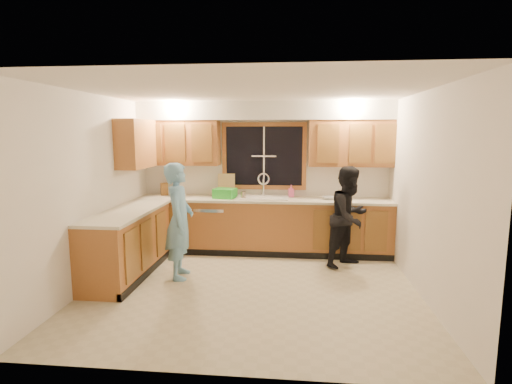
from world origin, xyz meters
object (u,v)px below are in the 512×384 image
sink (262,201)px  knife_block (164,189)px  stove (109,255)px  dishwasher (212,227)px  man (179,221)px  bowl (329,198)px  dish_crate (225,193)px  woman (349,217)px  soap_bottle (291,191)px

sink → knife_block: bearing=174.6°
sink → knife_block: 1.75m
stove → sink: bearing=45.4°
sink → dishwasher: size_ratio=1.05×
dishwasher → man: size_ratio=0.51×
bowl → dishwasher: bearing=180.0°
man → bowl: 2.48m
man → knife_block: size_ratio=7.46×
dish_crate → knife_block: bearing=169.9°
stove → knife_block: 2.07m
dish_crate → man: bearing=-108.1°
man → woman: bearing=-81.9°
man → soap_bottle: 2.13m
dish_crate → woman: bearing=-15.6°
man → knife_block: (-0.69, 1.45, 0.23)m
knife_block → stove: bearing=-121.3°
sink → soap_bottle: size_ratio=4.22×
dishwasher → stove: 2.04m
sink → dish_crate: sink is taller
dishwasher → woman: (2.20, -0.57, 0.35)m
knife_block → dish_crate: 1.12m
woman → dish_crate: bearing=118.5°
dishwasher → bowl: size_ratio=3.93×
dishwasher → man: man is taller
woman → bowl: 0.66m
stove → man: bearing=35.0°
dishwasher → bowl: bowl is taller
man → soap_bottle: (1.51, 1.48, 0.22)m
bowl → sink: bearing=179.2°
dishwasher → knife_block: size_ratio=3.83×
stove → soap_bottle: bearing=41.6°
knife_block → dishwasher: bearing=-40.8°
man → knife_block: man is taller
sink → bowl: bearing=-0.8°
stove → dish_crate: dish_crate is taller
woman → knife_block: bearing=120.5°
stove → dishwasher: bearing=62.3°
woman → soap_bottle: 1.20m
stove → man: 1.00m
man → dish_crate: 1.34m
sink → dishwasher: (-0.85, -0.01, -0.45)m
sink → stove: 2.60m
stove → woman: woman is taller
sink → soap_bottle: sink is taller
dishwasher → dish_crate: bearing=-4.3°
woman → dish_crate: size_ratio=4.50×
dishwasher → woman: woman is taller
stove → knife_block: bearing=88.0°
sink → knife_block: (-1.73, 0.16, 0.16)m
sink → dishwasher: bearing=-179.0°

